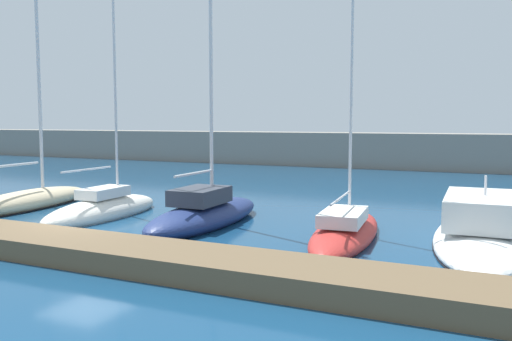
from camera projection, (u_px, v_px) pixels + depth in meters
name	position (u px, v px, depth m)	size (l,w,h in m)	color
ground_plane	(85.00, 238.00, 18.00)	(120.00, 120.00, 0.00)	navy
dock_pier	(34.00, 242.00, 16.04)	(29.74, 2.24, 0.60)	brown
breakwater_seawall	(345.00, 149.00, 46.49)	(108.00, 3.85, 2.94)	gray
sailboat_sand_second	(30.00, 199.00, 24.35)	(2.92, 7.93, 12.52)	beige
sailboat_ivory_third	(103.00, 209.00, 21.96)	(2.32, 6.70, 13.23)	silver
sailboat_navy_fourth	(205.00, 211.00, 20.22)	(2.51, 7.60, 15.89)	navy
sailboat_red_fifth	(345.00, 230.00, 17.84)	(2.67, 7.49, 12.14)	#B72D28
motorboat_white_sixth	(484.00, 232.00, 17.16)	(3.46, 9.33, 2.57)	white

